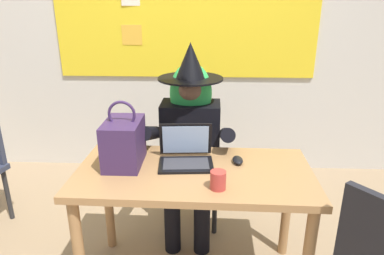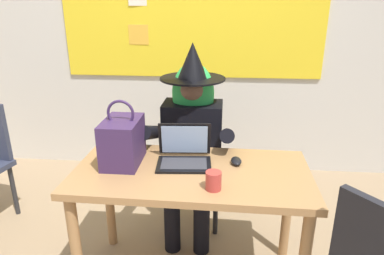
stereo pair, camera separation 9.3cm
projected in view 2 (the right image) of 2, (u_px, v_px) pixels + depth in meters
The scene contains 8 objects.
wall_back_bulletin at pixel (193, 31), 3.24m from camera, with size 5.75×1.79×2.70m.
desk_main at pixel (192, 187), 1.97m from camera, with size 1.32×0.68×0.75m.
chair_at_desk at pixel (192, 159), 2.68m from camera, with size 0.45×0.45×0.89m.
person_costumed at pixel (192, 130), 2.47m from camera, with size 0.60×0.69×1.38m.
laptop at pixel (184, 154), 2.02m from camera, with size 0.33×0.27×0.22m.
computer_mouse at pixel (236, 161), 2.01m from camera, with size 0.06×0.10×0.03m, color black.
handbag at pixel (123, 141), 1.98m from camera, with size 0.20×0.30×0.38m.
coffee_mug at pixel (213, 181), 1.73m from camera, with size 0.08×0.08×0.10m, color #B23833.
Camera 2 is at (0.30, -1.60, 1.64)m, focal length 32.60 mm.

